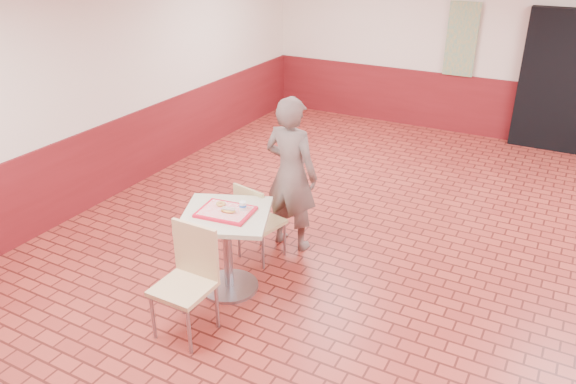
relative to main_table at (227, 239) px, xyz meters
The scene contains 12 objects.
room_shell 1.89m from the main_table, 31.90° to the left, with size 8.01×10.01×3.01m.
wainscot_band 1.64m from the main_table, 31.90° to the left, with size 8.00×10.00×1.00m.
corridor_doorway 6.33m from the main_table, 65.71° to the left, with size 1.60×0.22×2.20m, color black.
promo_poster 5.95m from the main_table, 82.21° to the left, with size 0.50×0.03×1.20m, color gray.
main_table is the anchor object (origin of this frame).
chair_main_front 0.67m from the main_table, 86.08° to the right, with size 0.47×0.47×1.00m.
chair_main_back 0.60m from the main_table, 93.07° to the left, with size 0.49×0.49×0.89m.
customer 1.11m from the main_table, 82.58° to the left, with size 0.63×0.42×1.74m, color #65544E.
serving_tray 0.29m from the main_table, 90.00° to the left, with size 0.50×0.39×0.03m.
ring_donut 0.34m from the main_table, 146.11° to the left, with size 0.09×0.09×0.03m, color tan.
long_john_donut 0.33m from the main_table, 26.43° to the right, with size 0.15×0.10×0.04m.
paper_cup 0.39m from the main_table, 30.55° to the left, with size 0.07×0.07×0.09m.
Camera 1 is at (1.35, -4.72, 3.31)m, focal length 35.00 mm.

